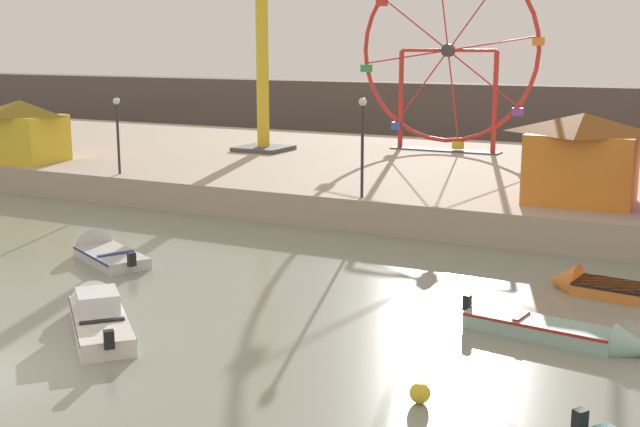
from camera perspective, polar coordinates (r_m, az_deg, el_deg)
quay_promenade at (r=43.24m, az=7.02°, el=2.65°), size 110.00×22.35×1.32m
distant_town_skyline at (r=62.87m, az=13.70°, el=6.60°), size 140.00×3.00×4.40m
motorboat_pale_grey at (r=29.88m, az=-14.83°, el=-2.56°), size 4.29×3.12×1.41m
motorboat_seafoam at (r=21.72m, az=16.77°, el=-7.92°), size 5.03×1.61×1.03m
motorboat_white_red_stripe at (r=23.00m, az=-15.11°, el=-6.52°), size 4.70×4.48×1.36m
motorboat_orange_hull at (r=26.10m, az=18.84°, el=-4.83°), size 4.15×1.78×1.24m
ferris_wheel_red_frame at (r=47.69m, az=8.81°, el=10.79°), size 10.55×1.20×10.83m
drop_tower_yellow_tower at (r=47.43m, az=-4.04°, el=13.76°), size 2.80×2.80×16.38m
carnival_booth_orange_canopy at (r=33.09m, az=17.60°, el=3.76°), size 4.44×3.40×3.46m
carnival_booth_yellow_awning at (r=45.66m, az=-19.87°, el=5.45°), size 4.45×3.79×3.18m
promenade_lamp_near at (r=32.65m, az=2.94°, el=5.58°), size 0.32×0.32×3.95m
promenade_lamp_far at (r=39.85m, az=-13.79°, el=6.03°), size 0.32×0.32×3.57m
mooring_buoy_orange at (r=17.63m, az=6.91°, el=-12.19°), size 0.44×0.44×0.44m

